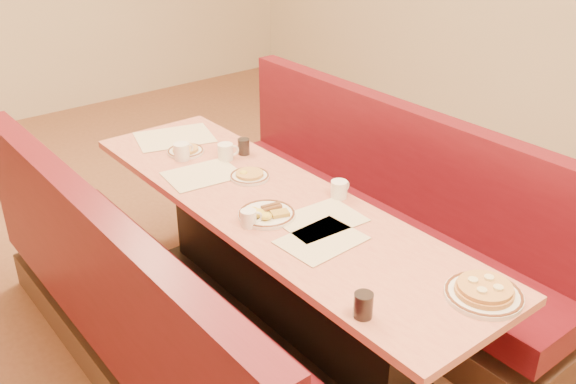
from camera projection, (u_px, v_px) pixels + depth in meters
ground at (275, 325)px, 3.44m from camera, size 8.00×8.00×0.00m
diner_table at (274, 267)px, 3.27m from camera, size 0.70×2.50×0.75m
booth_left at (145, 326)px, 2.87m from camera, size 0.55×2.50×1.05m
booth_right at (376, 224)px, 3.68m from camera, size 0.55×2.50×1.05m
placemat_near_left at (322, 240)px, 2.78m from camera, size 0.36×0.28×0.00m
placemat_near_right at (321, 220)px, 2.94m from camera, size 0.38×0.30×0.00m
placemat_far_left at (202, 175)px, 3.37m from camera, size 0.41×0.32×0.00m
placemat_far_right at (175, 137)px, 3.82m from camera, size 0.51×0.44×0.00m
pancake_plate at (484, 292)px, 2.41m from camera, size 0.29×0.29×0.07m
eggs_plate at (266, 214)px, 2.97m from camera, size 0.27×0.27×0.05m
extra_plate_mid at (249, 175)px, 3.33m from camera, size 0.21×0.21×0.04m
extra_plate_far at (185, 151)px, 3.62m from camera, size 0.21×0.21×0.04m
coffee_mug_a at (339, 189)px, 3.13m from camera, size 0.12×0.08×0.09m
coffee_mug_b at (249, 218)px, 2.88m from camera, size 0.10×0.07×0.08m
coffee_mug_c at (226, 151)px, 3.53m from camera, size 0.12×0.08×0.09m
coffee_mug_d at (182, 151)px, 3.53m from camera, size 0.12×0.09×0.09m
soda_tumbler_near at (363, 305)px, 2.30m from camera, size 0.07×0.07×0.10m
soda_tumbler_mid at (244, 147)px, 3.59m from camera, size 0.07×0.07×0.09m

